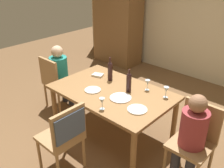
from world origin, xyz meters
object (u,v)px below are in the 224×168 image
object	(u,v)px
person_woman_host	(192,134)
armoire_cabinet	(118,17)
dining_table	(112,96)
chair_right_end	(195,137)
chair_left_end	(56,80)
dinner_plate_host	(137,109)
dinner_plate_guest_right	(93,90)
wine_glass_centre	(166,90)
chair_near	(65,132)
wine_glass_near_right	(102,101)
person_man_bearded	(60,72)
wine_glass_near_left	(147,83)
wine_bottle_tall_green	(110,71)
wine_bottle_dark_red	(129,82)
dinner_plate_guest_left	(121,98)

from	to	relation	value
person_woman_host	armoire_cabinet	bearing A→B (deg)	-36.50
dining_table	chair_right_end	size ratio (longest dim) A/B	1.76
armoire_cabinet	dining_table	world-z (taller)	armoire_cabinet
chair_left_end	dinner_plate_host	distance (m)	1.75
armoire_cabinet	dinner_plate_guest_right	distance (m)	3.01
wine_glass_centre	chair_right_end	bearing A→B (deg)	-23.71
chair_near	wine_glass_near_right	xyz separation A→B (m)	(0.11, 0.48, 0.24)
person_woman_host	dinner_plate_guest_right	size ratio (longest dim) A/B	4.95
chair_left_end	person_woman_host	world-z (taller)	person_woman_host
chair_near	dinner_plate_guest_right	distance (m)	0.81
dining_table	person_man_bearded	xyz separation A→B (m)	(-1.19, 0.03, -0.01)
person_woman_host	dinner_plate_host	distance (m)	0.66
dining_table	wine_glass_near_left	xyz separation A→B (m)	(0.34, 0.34, 0.19)
wine_bottle_tall_green	wine_glass_near_right	size ratio (longest dim) A/B	2.38
wine_glass_centre	wine_bottle_dark_red	bearing A→B (deg)	-155.91
chair_near	person_man_bearded	xyz separation A→B (m)	(-1.31, 0.93, 0.04)
wine_bottle_tall_green	dinner_plate_guest_right	world-z (taller)	wine_bottle_tall_green
wine_bottle_tall_green	chair_right_end	bearing A→B (deg)	-5.42
wine_glass_centre	dinner_plate_guest_left	distance (m)	0.59
chair_left_end	wine_bottle_tall_green	distance (m)	1.06
chair_left_end	dinner_plate_guest_left	xyz separation A→B (m)	(1.41, 0.01, 0.20)
armoire_cabinet	wine_glass_near_right	xyz separation A→B (m)	(2.14, -2.69, -0.27)
dining_table	dinner_plate_guest_left	world-z (taller)	dinner_plate_guest_left
person_man_bearded	dinner_plate_guest_right	xyz separation A→B (m)	(1.00, -0.20, 0.09)
wine_bottle_dark_red	wine_glass_near_left	bearing A→B (deg)	52.98
armoire_cabinet	wine_glass_centre	size ratio (longest dim) A/B	14.63
armoire_cabinet	chair_left_end	world-z (taller)	armoire_cabinet
chair_near	wine_glass_near_right	distance (m)	0.54
dining_table	wine_bottle_dark_red	world-z (taller)	wine_bottle_dark_red
person_man_bearded	dining_table	bearing A→B (deg)	-1.23
chair_right_end	chair_near	size ratio (longest dim) A/B	1.00
wine_bottle_dark_red	dinner_plate_guest_left	bearing A→B (deg)	-78.94
wine_glass_centre	dinner_plate_host	distance (m)	0.51
armoire_cabinet	wine_glass_near_right	distance (m)	3.45
person_man_bearded	wine_glass_near_right	size ratio (longest dim) A/B	7.36
chair_left_end	dinner_plate_host	xyz separation A→B (m)	(1.74, -0.07, 0.20)
wine_glass_near_left	chair_near	bearing A→B (deg)	-99.79
armoire_cabinet	wine_glass_near_left	world-z (taller)	armoire_cabinet
armoire_cabinet	person_woman_host	size ratio (longest dim) A/B	1.98
wine_bottle_dark_red	chair_near	bearing A→B (deg)	-93.20
armoire_cabinet	dinner_plate_guest_left	bearing A→B (deg)	-47.77
dining_table	chair_left_end	size ratio (longest dim) A/B	1.76
chair_near	wine_bottle_dark_red	size ratio (longest dim) A/B	2.85
chair_near	armoire_cabinet	bearing A→B (deg)	32.69
person_man_bearded	dinner_plate_guest_right	size ratio (longest dim) A/B	4.93
wine_glass_near_left	dinner_plate_guest_right	distance (m)	0.75
armoire_cabinet	dinner_plate_host	world-z (taller)	armoire_cabinet
chair_left_end	person_man_bearded	world-z (taller)	person_man_bearded
chair_left_end	wine_glass_near_right	size ratio (longest dim) A/B	6.17
wine_bottle_tall_green	wine_glass_near_left	world-z (taller)	wine_bottle_tall_green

